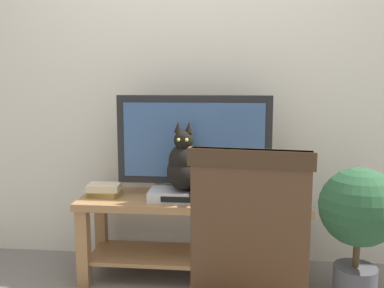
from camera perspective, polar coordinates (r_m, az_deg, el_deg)
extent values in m
cube|color=beige|center=(2.87, 1.34, 12.05)|extent=(7.00, 0.12, 2.80)
cube|color=olive|center=(2.58, 0.11, -7.78)|extent=(1.38, 0.44, 0.04)
cube|color=olive|center=(2.64, -14.62, -13.62)|extent=(0.07, 0.07, 0.48)
cube|color=olive|center=(2.52, 14.81, -14.68)|extent=(0.07, 0.07, 0.48)
cube|color=olive|center=(2.94, -12.28, -11.22)|extent=(0.07, 0.07, 0.48)
cube|color=olive|center=(2.84, 13.69, -12.00)|extent=(0.07, 0.07, 0.48)
cube|color=olive|center=(2.70, 0.11, -15.05)|extent=(1.28, 0.36, 0.02)
cube|color=black|center=(2.63, 0.24, -6.62)|extent=(0.39, 0.20, 0.03)
cube|color=black|center=(2.62, 0.24, -5.82)|extent=(0.06, 0.04, 0.05)
cube|color=black|center=(2.56, 0.25, 0.59)|extent=(0.95, 0.05, 0.54)
cube|color=#385684|center=(2.54, 0.19, 0.50)|extent=(0.86, 0.01, 0.46)
sphere|color=#2672F2|center=(2.58, 10.28, -5.17)|extent=(0.01, 0.01, 0.01)
cube|color=#BCBCC1|center=(2.52, -0.99, -6.88)|extent=(0.42, 0.24, 0.06)
cube|color=black|center=(2.40, -1.32, -7.64)|extent=(0.25, 0.01, 0.03)
ellipsoid|color=black|center=(2.49, -0.99, -3.72)|extent=(0.21, 0.29, 0.22)
ellipsoid|color=black|center=(2.44, -1.10, -2.30)|extent=(0.18, 0.19, 0.20)
sphere|color=black|center=(2.40, -1.15, 0.54)|extent=(0.12, 0.12, 0.12)
cone|color=black|center=(2.40, -1.90, 2.32)|extent=(0.05, 0.05, 0.06)
cone|color=black|center=(2.39, -0.40, 2.30)|extent=(0.05, 0.05, 0.06)
sphere|color=#B2C64C|center=(2.35, -1.85, 0.58)|extent=(0.02, 0.02, 0.02)
sphere|color=#B2C64C|center=(2.35, -0.74, 0.57)|extent=(0.02, 0.02, 0.02)
cylinder|color=black|center=(2.40, 0.25, -6.31)|extent=(0.05, 0.24, 0.04)
cube|color=#513823|center=(1.42, 7.80, -10.89)|extent=(0.39, 0.09, 0.51)
cube|color=#412C1C|center=(1.36, 7.99, -1.97)|extent=(0.41, 0.10, 0.06)
cube|color=olive|center=(2.66, -11.82, -6.62)|extent=(0.21, 0.16, 0.03)
cube|color=beige|center=(2.65, -11.95, -5.82)|extent=(0.20, 0.14, 0.04)
cylinder|color=#47474C|center=(2.59, 21.31, -17.50)|extent=(0.23, 0.23, 0.21)
cylinder|color=#332319|center=(2.55, 21.43, -15.53)|extent=(0.22, 0.22, 0.02)
cylinder|color=#4C3823|center=(2.52, 21.55, -13.56)|extent=(0.04, 0.04, 0.17)
sphere|color=#234C2D|center=(2.44, 21.87, -7.98)|extent=(0.43, 0.43, 0.43)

